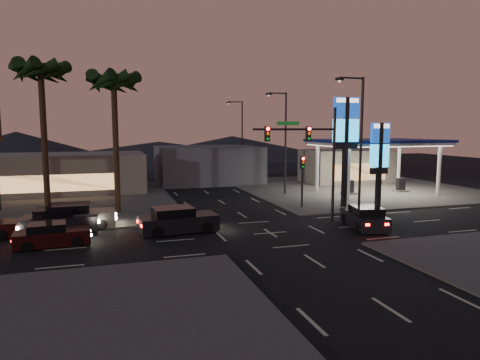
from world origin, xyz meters
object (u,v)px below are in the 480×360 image
object	(u,v)px
gas_station	(377,143)
pylon_sign_tall	(346,131)
suv_station	(365,218)
car_lane_a_mid	(51,235)
car_lane_b_mid	(59,221)
car_lane_b_front	(74,217)
pylon_sign_short	(380,153)
traffic_signal_mast	(312,148)
car_lane_a_front	(177,221)

from	to	relation	value
gas_station	pylon_sign_tall	bearing A→B (deg)	-139.09
gas_station	suv_station	distance (m)	16.31
car_lane_a_mid	car_lane_b_mid	bearing A→B (deg)	88.55
suv_station	car_lane_b_front	bearing A→B (deg)	163.72
gas_station	suv_station	xyz separation A→B (m)	(-9.52, -12.50, -4.39)
car_lane_b_mid	gas_station	bearing A→B (deg)	15.00
gas_station	car_lane_a_mid	world-z (taller)	gas_station
pylon_sign_short	traffic_signal_mast	size ratio (longest dim) A/B	0.88
pylon_sign_short	car_lane_a_front	size ratio (longest dim) A/B	1.36
traffic_signal_mast	car_lane_a_front	world-z (taller)	traffic_signal_mast
pylon_sign_short	suv_station	xyz separation A→B (m)	(-4.52, -5.00, -3.97)
pylon_sign_short	car_lane_b_front	bearing A→B (deg)	179.09
car_lane_b_front	suv_station	world-z (taller)	car_lane_b_front
gas_station	traffic_signal_mast	xyz separation A→B (m)	(-12.24, -10.01, 0.15)
traffic_signal_mast	car_lane_b_mid	size ratio (longest dim) A/B	1.67
car_lane_b_front	car_lane_b_mid	distance (m)	1.01
car_lane_b_front	car_lane_b_mid	bearing A→B (deg)	-146.64
car_lane_a_front	suv_station	world-z (taller)	car_lane_a_front
traffic_signal_mast	car_lane_a_front	size ratio (longest dim) A/B	1.55
car_lane_b_mid	suv_station	distance (m)	19.80
pylon_sign_short	car_lane_a_mid	bearing A→B (deg)	-171.29
gas_station	car_lane_b_mid	world-z (taller)	gas_station
pylon_sign_tall	car_lane_b_mid	world-z (taller)	pylon_sign_tall
gas_station	car_lane_b_mid	bearing A→B (deg)	-165.00
car_lane_a_front	car_lane_b_mid	bearing A→B (deg)	161.43
pylon_sign_tall	car_lane_a_mid	size ratio (longest dim) A/B	2.15
car_lane_a_front	car_lane_b_front	bearing A→B (deg)	154.86
gas_station	pylon_sign_short	xyz separation A→B (m)	(-5.00, -7.50, -0.42)
pylon_sign_tall	traffic_signal_mast	world-z (taller)	pylon_sign_tall
car_lane_a_front	car_lane_b_front	xyz separation A→B (m)	(-6.30, 2.96, 0.02)
car_lane_a_mid	suv_station	distance (m)	19.34
car_lane_a_mid	car_lane_b_front	bearing A→B (deg)	76.90
gas_station	car_lane_b_mid	size ratio (longest dim) A/B	2.55
car_lane_b_mid	pylon_sign_tall	bearing A→B (deg)	3.22
pylon_sign_short	car_lane_a_mid	distance (m)	24.42
car_lane_a_front	suv_station	distance (m)	12.30
pylon_sign_tall	suv_station	bearing A→B (deg)	-108.58
car_lane_b_front	suv_station	bearing A→B (deg)	-16.28
pylon_sign_tall	car_lane_b_mid	bearing A→B (deg)	-176.78
car_lane_b_front	car_lane_a_front	bearing A→B (deg)	-25.14
gas_station	car_lane_b_mid	distance (m)	30.05
pylon_sign_short	car_lane_b_mid	world-z (taller)	pylon_sign_short
traffic_signal_mast	car_lane_b_front	distance (m)	16.51
car_lane_a_mid	car_lane_b_front	distance (m)	4.12
gas_station	pylon_sign_short	bearing A→B (deg)	-123.69
pylon_sign_short	car_lane_b_mid	bearing A→B (deg)	-179.53
traffic_signal_mast	car_lane_a_mid	xyz separation A→B (m)	(-16.57, -1.14, -4.61)
car_lane_a_front	car_lane_b_mid	xyz separation A→B (m)	(-7.15, 2.40, -0.04)
pylon_sign_short	car_lane_a_mid	world-z (taller)	pylon_sign_short
pylon_sign_short	suv_station	distance (m)	7.82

